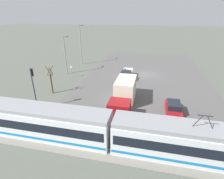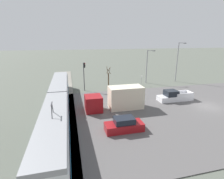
# 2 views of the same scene
# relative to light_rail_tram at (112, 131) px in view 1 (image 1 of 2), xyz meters

# --- Properties ---
(ground_plane) EXTENTS (320.00, 320.00, 0.00)m
(ground_plane) POSITION_rel_light_rail_tram_xyz_m (-2.30, -21.80, -1.63)
(ground_plane) COLOR #565B51
(road_surface) EXTENTS (23.18, 43.90, 0.08)m
(road_surface) POSITION_rel_light_rail_tram_xyz_m (-2.30, -21.80, -1.59)
(road_surface) COLOR #565454
(road_surface) RESTS_ON ground
(rail_bed) EXTENTS (72.05, 4.40, 0.22)m
(rail_bed) POSITION_rel_light_rail_tram_xyz_m (-2.30, 0.00, -1.59)
(rail_bed) COLOR gray
(rail_bed) RESTS_ON ground
(light_rail_tram) EXTENTS (29.58, 2.73, 4.33)m
(light_rail_tram) POSITION_rel_light_rail_tram_xyz_m (0.00, 0.00, 0.00)
(light_rail_tram) COLOR silver
(light_rail_tram) RESTS_ON ground
(box_truck) EXTENTS (2.58, 8.41, 3.25)m
(box_truck) POSITION_rel_light_rail_tram_xyz_m (0.17, -8.38, -0.05)
(box_truck) COLOR maroon
(box_truck) RESTS_ON ground
(pickup_truck) EXTENTS (1.93, 5.82, 1.78)m
(pickup_truck) POSITION_rel_light_rail_tram_xyz_m (1.32, -18.48, -0.88)
(pickup_truck) COLOR silver
(pickup_truck) RESTS_ON ground
(sedan_car_0) EXTENTS (1.81, 4.28, 1.56)m
(sedan_car_0) POSITION_rel_light_rail_tram_xyz_m (-6.23, -7.26, -0.91)
(sedan_car_0) COLOR maroon
(sedan_car_0) RESTS_ON ground
(traffic_light_pole) EXTENTS (0.28, 0.47, 5.57)m
(traffic_light_pole) POSITION_rel_light_rail_tram_xyz_m (11.09, -4.57, 1.95)
(traffic_light_pole) COLOR #47474C
(traffic_light_pole) RESTS_ON ground
(street_tree) EXTENTS (1.07, 0.89, 4.50)m
(street_tree) POSITION_rel_light_rail_tram_xyz_m (11.83, -9.62, 0.41)
(street_tree) COLOR brown
(street_tree) RESTS_ON ground
(street_lamp_near_crossing) EXTENTS (0.36, 1.95, 9.23)m
(street_lamp_near_crossing) POSITION_rel_light_rail_tram_xyz_m (13.71, -26.98, 3.62)
(street_lamp_near_crossing) COLOR gray
(street_lamp_near_crossing) RESTS_ON ground
(street_lamp_mid_block) EXTENTS (0.36, 1.95, 7.57)m
(street_lamp_mid_block) POSITION_rel_light_rail_tram_xyz_m (14.01, -19.39, 2.77)
(street_lamp_mid_block) COLOR gray
(street_lamp_mid_block) RESTS_ON ground
(no_parking_sign) EXTENTS (0.32, 0.08, 2.34)m
(no_parking_sign) POSITION_rel_light_rail_tram_xyz_m (12.02, -17.17, -0.21)
(no_parking_sign) COLOR gray
(no_parking_sign) RESTS_ON ground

